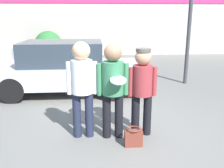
{
  "coord_description": "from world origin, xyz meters",
  "views": [
    {
      "loc": [
        -0.45,
        -4.34,
        2.12
      ],
      "look_at": [
        -0.13,
        0.01,
        0.95
      ],
      "focal_mm": 40.0,
      "sensor_mm": 36.0,
      "label": 1
    }
  ],
  "objects_px": {
    "person_right": "(142,85)",
    "handbag": "(133,137)",
    "person_middle_with_frisbee": "(113,83)",
    "shrub": "(48,45)",
    "person_left": "(82,82)",
    "parked_car_near": "(65,67)"
  },
  "relations": [
    {
      "from": "person_right",
      "to": "handbag",
      "type": "distance_m",
      "value": 0.93
    },
    {
      "from": "person_middle_with_frisbee",
      "to": "parked_car_near",
      "type": "bearing_deg",
      "value": 111.28
    },
    {
      "from": "person_left",
      "to": "person_middle_with_frisbee",
      "type": "height_order",
      "value": "person_left"
    },
    {
      "from": "person_left",
      "to": "shrub",
      "type": "bearing_deg",
      "value": 103.22
    },
    {
      "from": "person_right",
      "to": "handbag",
      "type": "height_order",
      "value": "person_right"
    },
    {
      "from": "person_middle_with_frisbee",
      "to": "shrub",
      "type": "relative_size",
      "value": 1.18
    },
    {
      "from": "shrub",
      "to": "handbag",
      "type": "relative_size",
      "value": 4.47
    },
    {
      "from": "person_middle_with_frisbee",
      "to": "handbag",
      "type": "relative_size",
      "value": 5.3
    },
    {
      "from": "person_middle_with_frisbee",
      "to": "shrub",
      "type": "distance_m",
      "value": 9.73
    },
    {
      "from": "person_right",
      "to": "shrub",
      "type": "distance_m",
      "value": 9.83
    },
    {
      "from": "person_middle_with_frisbee",
      "to": "handbag",
      "type": "height_order",
      "value": "person_middle_with_frisbee"
    },
    {
      "from": "person_middle_with_frisbee",
      "to": "parked_car_near",
      "type": "xyz_separation_m",
      "value": [
        -1.14,
        2.93,
        -0.28
      ]
    },
    {
      "from": "shrub",
      "to": "person_left",
      "type": "bearing_deg",
      "value": -76.78
    },
    {
      "from": "person_middle_with_frisbee",
      "to": "person_right",
      "type": "relative_size",
      "value": 1.06
    },
    {
      "from": "person_right",
      "to": "handbag",
      "type": "xyz_separation_m",
      "value": [
        -0.21,
        -0.43,
        -0.8
      ]
    },
    {
      "from": "shrub",
      "to": "handbag",
      "type": "height_order",
      "value": "shrub"
    },
    {
      "from": "parked_car_near",
      "to": "handbag",
      "type": "xyz_separation_m",
      "value": [
        1.46,
        -3.29,
        -0.58
      ]
    },
    {
      "from": "person_left",
      "to": "person_right",
      "type": "xyz_separation_m",
      "value": [
        1.06,
        0.0,
        -0.08
      ]
    },
    {
      "from": "person_middle_with_frisbee",
      "to": "person_right",
      "type": "distance_m",
      "value": 0.54
    },
    {
      "from": "shrub",
      "to": "handbag",
      "type": "bearing_deg",
      "value": -72.62
    },
    {
      "from": "person_right",
      "to": "person_left",
      "type": "bearing_deg",
      "value": -179.73
    },
    {
      "from": "person_left",
      "to": "shrub",
      "type": "distance_m",
      "value": 9.53
    }
  ]
}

